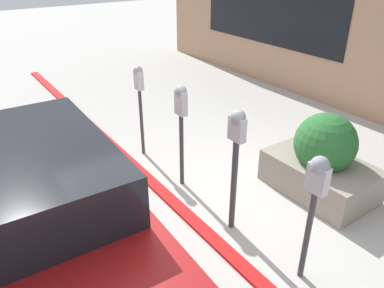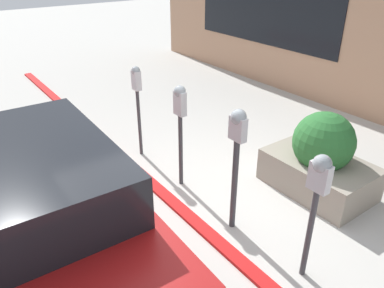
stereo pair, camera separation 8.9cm
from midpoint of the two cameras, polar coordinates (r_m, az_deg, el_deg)
name	(u,v)px [view 1 (the left image)]	position (r m, az deg, el deg)	size (l,w,h in m)	color
ground_plane	(186,208)	(4.79, -0.32, -9.79)	(40.00, 40.00, 0.00)	beige
curb_strip	(181,209)	(4.74, -1.13, -9.92)	(14.19, 0.16, 0.04)	red
parking_meter_nearest	(316,190)	(3.49, 19.01, -6.64)	(0.20, 0.17, 1.37)	#38383D
parking_meter_second	(236,147)	(3.96, 7.36, -0.43)	(0.20, 0.17, 1.48)	#38383D
parking_meter_middle	(181,114)	(4.77, -1.14, 4.66)	(0.18, 0.15, 1.43)	#38383D
parking_meter_fourth	(139,92)	(5.63, -7.55, 7.91)	(0.15, 0.13, 1.42)	#38383D
planter_box	(322,161)	(5.17, 19.66, -2.49)	(1.38, 0.90, 1.11)	gray
parked_car_front	(25,207)	(3.90, -23.53, -8.84)	(3.92, 1.86, 1.41)	maroon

